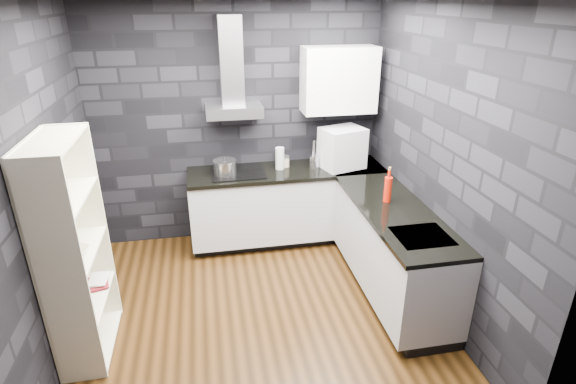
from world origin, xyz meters
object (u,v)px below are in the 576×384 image
object	(u,v)px
pot	(225,168)
red_bottle	(388,189)
bookshelf	(75,252)
utensil_crock	(314,162)
appliance_garage	(342,148)
storage_jar	(285,162)
glass_vase	(280,158)
fruit_bowl	(71,253)

from	to	relation	value
pot	red_bottle	world-z (taller)	red_bottle
bookshelf	utensil_crock	bearing A→B (deg)	42.53
utensil_crock	bookshelf	world-z (taller)	bookshelf
pot	bookshelf	bearing A→B (deg)	-131.33
pot	appliance_garage	size ratio (longest dim) A/B	0.54
storage_jar	appliance_garage	bearing A→B (deg)	-11.78
utensil_crock	glass_vase	bearing A→B (deg)	174.20
pot	glass_vase	world-z (taller)	glass_vase
bookshelf	red_bottle	bearing A→B (deg)	18.72
glass_vase	fruit_bowl	distance (m)	2.41
pot	appliance_garage	distance (m)	1.32
appliance_garage	glass_vase	bearing A→B (deg)	157.75
utensil_crock	appliance_garage	distance (m)	0.35
pot	appliance_garage	bearing A→B (deg)	0.15
red_bottle	fruit_bowl	distance (m)	2.74
pot	bookshelf	world-z (taller)	bookshelf
fruit_bowl	storage_jar	bearing A→B (deg)	40.04
pot	glass_vase	xyz separation A→B (m)	(0.62, 0.08, 0.04)
utensil_crock	appliance_garage	xyz separation A→B (m)	(0.31, -0.03, 0.16)
storage_jar	utensil_crock	distance (m)	0.33
utensil_crock	bookshelf	bearing A→B (deg)	-147.27
pot	utensil_crock	size ratio (longest dim) A/B	1.77
utensil_crock	fruit_bowl	bearing A→B (deg)	-145.83
glass_vase	fruit_bowl	xyz separation A→B (m)	(-1.85, -1.55, -0.09)
glass_vase	red_bottle	xyz separation A→B (m)	(0.85, -1.05, -0.00)
fruit_bowl	appliance_garage	bearing A→B (deg)	30.22
appliance_garage	fruit_bowl	size ratio (longest dim) A/B	1.88
utensil_crock	bookshelf	size ratio (longest dim) A/B	0.08
red_bottle	bookshelf	world-z (taller)	bookshelf
pot	appliance_garage	xyz separation A→B (m)	(1.31, 0.00, 0.14)
pot	fruit_bowl	distance (m)	1.92
pot	red_bottle	distance (m)	1.76
storage_jar	utensil_crock	bearing A→B (deg)	-17.16
utensil_crock	fruit_bowl	xyz separation A→B (m)	(-2.23, -1.52, -0.03)
bookshelf	appliance_garage	bearing A→B (deg)	38.65
appliance_garage	bookshelf	size ratio (longest dim) A/B	0.25
storage_jar	red_bottle	world-z (taller)	red_bottle
appliance_garage	red_bottle	world-z (taller)	appliance_garage
appliance_garage	fruit_bowl	xyz separation A→B (m)	(-2.54, -1.48, -0.19)
red_bottle	appliance_garage	bearing A→B (deg)	98.66
pot	storage_jar	xyz separation A→B (m)	(0.69, 0.13, -0.03)
storage_jar	utensil_crock	xyz separation A→B (m)	(0.31, -0.10, 0.01)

